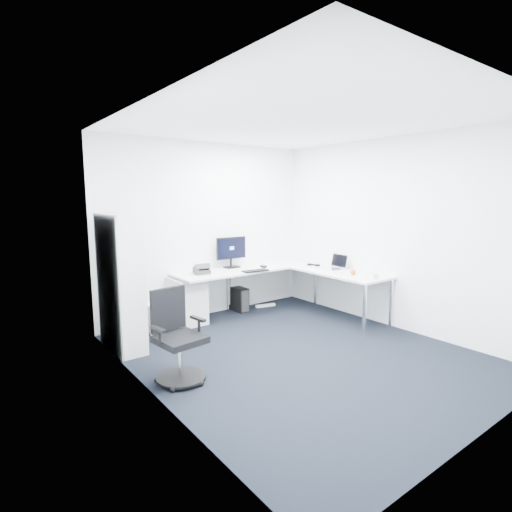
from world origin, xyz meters
TOP-DOWN VIEW (x-y plane):
  - ground at (0.00, 0.00)m, footprint 4.20×4.20m
  - ceiling at (0.00, 0.00)m, footprint 4.20×4.20m
  - wall_back at (0.00, 2.10)m, footprint 3.60×0.02m
  - wall_front at (0.00, -2.10)m, footprint 3.60×0.02m
  - wall_left at (-1.80, 0.00)m, footprint 0.02×4.20m
  - wall_right at (1.80, 0.00)m, footprint 0.02×4.20m
  - l_desk at (0.55, 1.40)m, footprint 2.52×1.41m
  - drawer_pedestal at (-0.53, 1.87)m, footprint 0.45×0.56m
  - bookshelf at (-1.62, 1.45)m, footprint 0.33×0.84m
  - task_chair at (-1.46, 0.19)m, footprint 0.59×0.59m
  - black_pc_tower at (0.46, 1.95)m, footprint 0.18×0.40m
  - beige_pc_tower at (-1.06, 1.83)m, footprint 0.25×0.43m
  - power_strip at (0.95, 1.85)m, footprint 0.36×0.13m
  - monitor at (0.33, 1.94)m, footprint 0.54×0.18m
  - black_keyboard at (0.44, 1.45)m, footprint 0.43×0.19m
  - mouse at (0.75, 1.64)m, footprint 0.07×0.11m
  - desk_phone at (-0.31, 1.78)m, footprint 0.26×0.26m
  - laptop at (1.48, 0.87)m, footprint 0.34×0.34m
  - white_keyboard at (1.32, 0.75)m, footprint 0.18×0.45m
  - headphones at (1.51, 1.27)m, footprint 0.19×0.23m
  - orange_fruit at (1.42, 0.37)m, footprint 0.08×0.08m
  - tissue_box at (1.45, 0.09)m, footprint 0.13×0.22m

SIDE VIEW (x-z plane):
  - ground at x=0.00m, z-range 0.00..0.00m
  - power_strip at x=0.95m, z-range 0.00..0.04m
  - beige_pc_tower at x=-1.06m, z-range 0.00..0.39m
  - black_pc_tower at x=0.46m, z-range 0.00..0.39m
  - drawer_pedestal at x=-0.53m, z-range 0.00..0.69m
  - l_desk at x=0.55m, z-range 0.00..0.74m
  - task_chair at x=-1.46m, z-range 0.00..0.95m
  - white_keyboard at x=1.32m, z-range 0.74..0.75m
  - black_keyboard at x=0.44m, z-range 0.74..0.76m
  - mouse at x=0.75m, z-range 0.74..0.77m
  - headphones at x=1.51m, z-range 0.74..0.79m
  - tissue_box at x=1.45m, z-range 0.74..0.81m
  - orange_fruit at x=1.42m, z-range 0.74..0.82m
  - desk_phone at x=-0.31m, z-range 0.74..0.89m
  - bookshelf at x=-1.62m, z-range 0.00..1.68m
  - laptop at x=1.48m, z-range 0.74..0.98m
  - monitor at x=0.33m, z-range 0.74..1.25m
  - wall_back at x=0.00m, z-range 0.00..2.70m
  - wall_front at x=0.00m, z-range 0.00..2.70m
  - wall_left at x=-1.80m, z-range 0.00..2.70m
  - wall_right at x=1.80m, z-range 0.00..2.70m
  - ceiling at x=0.00m, z-range 2.70..2.70m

